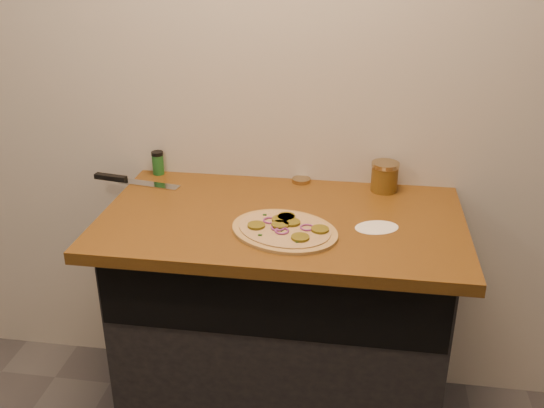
% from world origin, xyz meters
% --- Properties ---
extents(room_shell, '(4.02, 3.52, 2.71)m').
position_xyz_m(room_shell, '(0.00, 0.00, 1.70)').
color(room_shell, beige).
rests_on(room_shell, ground).
extents(cabinet, '(1.10, 0.60, 0.86)m').
position_xyz_m(cabinet, '(0.00, 1.45, 0.43)').
color(cabinet, black).
rests_on(cabinet, ground).
extents(countertop, '(1.20, 0.70, 0.04)m').
position_xyz_m(countertop, '(0.00, 1.42, 0.88)').
color(countertop, brown).
rests_on(countertop, cabinet).
extents(pizza, '(0.45, 0.45, 0.02)m').
position_xyz_m(pizza, '(0.03, 1.30, 0.91)').
color(pizza, tan).
rests_on(pizza, countertop).
extents(chefs_knife, '(0.35, 0.09, 0.02)m').
position_xyz_m(chefs_knife, '(-0.61, 1.62, 0.91)').
color(chefs_knife, '#B7BAC1').
rests_on(chefs_knife, countertop).
extents(mason_jar_lid, '(0.09, 0.09, 0.01)m').
position_xyz_m(mason_jar_lid, '(0.03, 1.72, 0.91)').
color(mason_jar_lid, '#A0875D').
rests_on(mason_jar_lid, countertop).
extents(salsa_jar, '(0.10, 0.10, 0.11)m').
position_xyz_m(salsa_jar, '(0.34, 1.68, 0.95)').
color(salsa_jar, '#A02410').
rests_on(salsa_jar, countertop).
extents(spice_shaker, '(0.05, 0.05, 0.09)m').
position_xyz_m(spice_shaker, '(-0.52, 1.72, 0.95)').
color(spice_shaker, '#1C5821').
rests_on(spice_shaker, countertop).
extents(flour_spill, '(0.18, 0.18, 0.00)m').
position_xyz_m(flour_spill, '(0.31, 1.38, 0.90)').
color(flour_spill, white).
rests_on(flour_spill, countertop).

